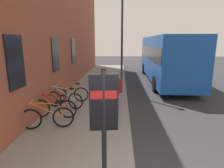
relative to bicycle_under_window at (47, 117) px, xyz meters
The scene contains 11 objects.
ground 5.28m from the bicycle_under_window, 46.41° to the right, with size 60.00×60.00×0.00m, color #2D2D30.
sidewalk_pavement 5.74m from the bicycle_under_window, 10.62° to the right, with size 24.00×3.50×0.12m, color gray.
station_facade 7.92m from the bicycle_under_window, ahead, with size 22.00×0.65×9.51m.
bicycle_under_window is the anchor object (origin of this frame).
bicycle_mid_rack 0.94m from the bicycle_under_window, ahead, with size 0.48×1.77×0.97m.
bicycle_by_door 2.03m from the bicycle_under_window, ahead, with size 0.61×1.73×0.97m.
bicycle_far_end 2.92m from the bicycle_under_window, ahead, with size 0.48×1.77×0.97m.
transit_info_sign 3.46m from the bicycle_under_window, 139.03° to the right, with size 0.15×0.56×2.40m.
city_bus 10.59m from the bicycle_under_window, 33.57° to the right, with size 10.54×2.79×3.35m.
pedestrian_by_facade 3.00m from the bicycle_under_window, 49.66° to the right, with size 0.37×0.58×1.61m.
street_lamp 6.31m from the bicycle_under_window, 26.33° to the right, with size 0.28×0.28×5.45m.
Camera 1 is at (-3.47, 0.37, 3.00)m, focal length 30.37 mm.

